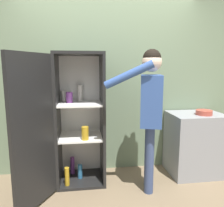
# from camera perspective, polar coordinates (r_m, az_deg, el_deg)

# --- Properties ---
(ground_plane) EXTENTS (12.00, 12.00, 0.00)m
(ground_plane) POSITION_cam_1_polar(r_m,az_deg,el_deg) (2.68, 1.53, -25.34)
(ground_plane) COLOR #7A664C
(wall_back) EXTENTS (7.00, 0.06, 2.55)m
(wall_back) POSITION_cam_1_polar(r_m,az_deg,el_deg) (3.18, -1.26, 4.90)
(wall_back) COLOR gray
(wall_back) RESTS_ON ground_plane
(refrigerator) EXTENTS (0.97, 1.09, 1.71)m
(refrigerator) POSITION_cam_1_polar(r_m,az_deg,el_deg) (2.83, -10.70, -4.57)
(refrigerator) COLOR black
(refrigerator) RESTS_ON ground_plane
(person) EXTENTS (0.75, 0.55, 1.74)m
(person) POSITION_cam_1_polar(r_m,az_deg,el_deg) (2.64, 9.87, 0.30)
(person) COLOR #384770
(person) RESTS_ON ground_plane
(counter) EXTENTS (0.73, 0.57, 0.88)m
(counter) POSITION_cam_1_polar(r_m,az_deg,el_deg) (3.41, 20.80, -9.75)
(counter) COLOR gray
(counter) RESTS_ON ground_plane
(bowl) EXTENTS (0.22, 0.22, 0.06)m
(bowl) POSITION_cam_1_polar(r_m,az_deg,el_deg) (3.24, 22.90, -2.17)
(bowl) COLOR #B24738
(bowl) RESTS_ON counter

